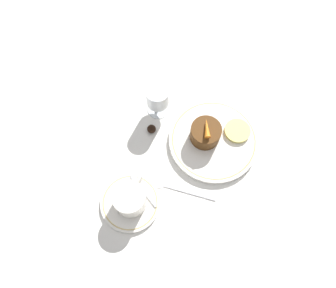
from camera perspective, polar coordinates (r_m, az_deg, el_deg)
name	(u,v)px	position (r m, az deg, el deg)	size (l,w,h in m)	color
ground_plane	(201,129)	(0.90, 5.74, 2.53)	(3.00, 3.00, 0.00)	white
dinner_plate	(213,140)	(0.88, 7.91, 0.65)	(0.24, 0.24, 0.01)	white
saucer	(130,203)	(0.83, -6.60, -10.11)	(0.15, 0.15, 0.01)	white
coffee_cup	(130,199)	(0.80, -6.67, -9.48)	(0.11, 0.08, 0.07)	white
spoon	(140,186)	(0.83, -4.85, -7.34)	(0.06, 0.10, 0.00)	silver
wine_glass	(158,98)	(0.87, -1.83, 8.01)	(0.06, 0.06, 0.10)	silver
fork	(172,187)	(0.84, 0.68, -7.52)	(0.04, 0.19, 0.01)	silver
dessert_cake	(205,133)	(0.86, 6.55, 1.90)	(0.08, 0.08, 0.05)	#563314
carrot_garnish	(207,128)	(0.83, 6.78, 2.78)	(0.05, 0.04, 0.02)	orange
pineapple_slice	(237,131)	(0.89, 11.98, 2.25)	(0.07, 0.07, 0.01)	#EFE075
chocolate_truffle	(151,129)	(0.89, -2.89, 2.63)	(0.02, 0.02, 0.02)	black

